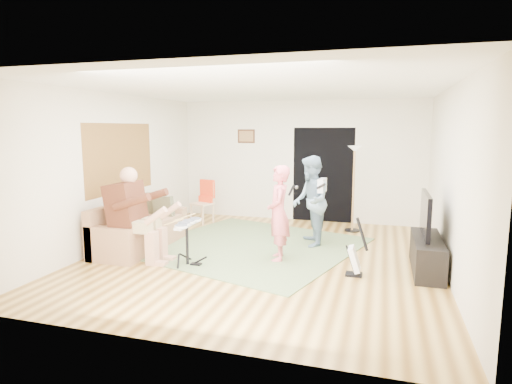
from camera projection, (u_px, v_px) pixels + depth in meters
floor at (263, 257)px, 7.00m from camera, size 6.00×6.00×0.00m
walls at (263, 175)px, 6.80m from camera, size 5.50×6.00×2.70m
ceiling at (263, 88)px, 6.60m from camera, size 6.00×6.00×0.00m
window_blinds at (121, 158)px, 7.74m from camera, size 0.00×2.05×2.05m
doorway at (323, 175)px, 9.52m from camera, size 2.10×0.00×2.10m
picture_frame at (246, 136)px, 9.91m from camera, size 0.42×0.03×0.32m
area_rug at (251, 246)px, 7.63m from camera, size 4.21×4.20×0.02m
sofa at (137, 232)px, 7.53m from camera, size 0.83×2.00×0.81m
drummer at (138, 225)px, 6.75m from camera, size 0.97×0.54×1.49m
drum_kit at (187, 246)px, 6.55m from camera, size 0.38×0.68×0.70m
singer at (279, 213)px, 6.74m from camera, size 0.49×0.63×1.52m
microphone at (291, 190)px, 6.63m from camera, size 0.06×0.06×0.24m
guitarist at (310, 201)px, 7.58m from camera, size 0.81×0.92×1.61m
guitar_held at (322, 185)px, 7.48m from camera, size 0.17×0.61×0.26m
guitar_spare at (355, 259)px, 6.09m from camera, size 0.31×0.27×0.85m
torchiere_lamp at (354, 173)px, 8.59m from camera, size 0.31×0.31×1.74m
dining_chair at (203, 208)px, 9.50m from camera, size 0.51×0.53×0.95m
tv_cabinet at (427, 255)px, 6.28m from camera, size 0.40×1.40×0.50m
television at (426, 214)px, 6.20m from camera, size 0.06×1.06×0.62m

